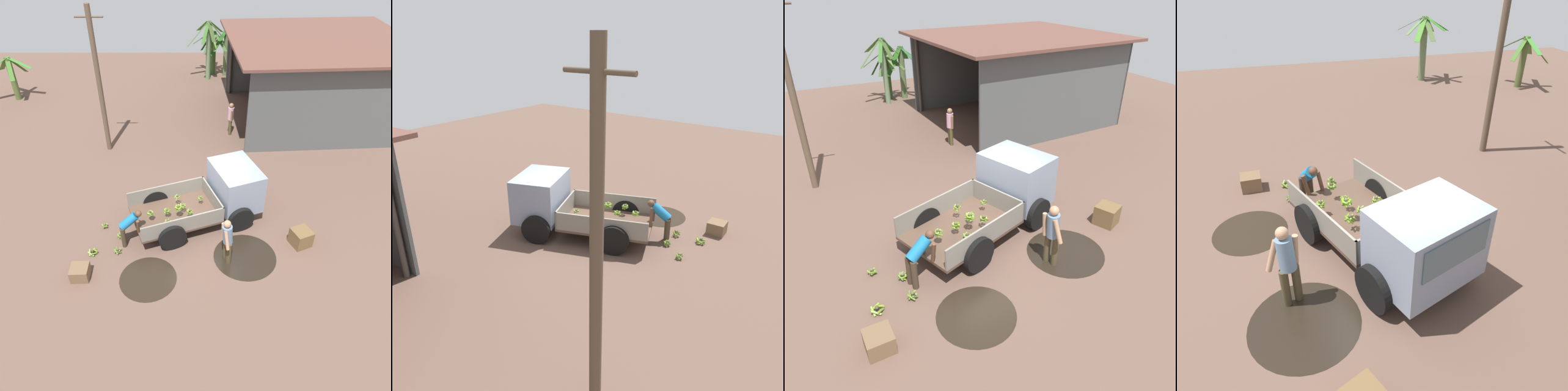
# 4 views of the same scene
# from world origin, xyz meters

# --- Properties ---
(ground) EXTENTS (36.00, 36.00, 0.00)m
(ground) POSITION_xyz_m (0.00, 0.00, 0.00)
(ground) COLOR brown
(mud_patch_0) EXTENTS (1.72, 1.72, 0.01)m
(mud_patch_0) POSITION_xyz_m (-1.77, -2.81, 0.00)
(mud_patch_0) COLOR black
(mud_patch_0) RESTS_ON ground
(mud_patch_1) EXTENTS (1.99, 1.99, 0.01)m
(mud_patch_1) POSITION_xyz_m (1.20, -1.93, 0.00)
(mud_patch_1) COLOR black
(mud_patch_1) RESTS_ON ground
(cargo_truck) EXTENTS (4.67, 3.27, 1.87)m
(cargo_truck) POSITION_xyz_m (0.56, 0.16, 0.99)
(cargo_truck) COLOR brown
(cargo_truck) RESTS_ON ground
(warehouse_shed) EXTENTS (8.82, 8.09, 3.85)m
(warehouse_shed) POSITION_xyz_m (5.91, 7.95, 2.78)
(warehouse_shed) COLOR #505454
(warehouse_shed) RESTS_ON ground
(utility_pole) EXTENTS (1.05, 0.20, 5.99)m
(utility_pole) POSITION_xyz_m (-4.23, 4.63, 3.05)
(utility_pole) COLOR brown
(utility_pole) RESTS_ON ground
(banana_palm_0) EXTENTS (2.19, 2.23, 3.41)m
(banana_palm_0) POSITION_xyz_m (0.39, 12.94, 1.86)
(banana_palm_0) COLOR #69865A
(banana_palm_0) RESTS_ON ground
(banana_palm_1) EXTENTS (2.16, 2.32, 2.72)m
(banana_palm_1) POSITION_xyz_m (3.70, 13.83, 1.48)
(banana_palm_1) COLOR #597536
(banana_palm_1) RESTS_ON ground
(banana_palm_3) EXTENTS (2.11, 2.75, 2.63)m
(banana_palm_3) POSITION_xyz_m (0.73, 13.88, 1.40)
(banana_palm_3) COLOR #446731
(banana_palm_3) RESTS_ON ground
(banana_palm_4) EXTENTS (2.46, 2.36, 2.82)m
(banana_palm_4) POSITION_xyz_m (1.54, 13.62, 1.49)
(banana_palm_4) COLOR #5B6F43
(banana_palm_4) RESTS_ON ground
(person_foreground_visitor) EXTENTS (0.43, 0.66, 1.66)m
(person_foreground_visitor) POSITION_xyz_m (0.59, -2.08, 0.92)
(person_foreground_visitor) COLOR #473C26
(person_foreground_visitor) RESTS_ON ground
(person_worker_loading) EXTENTS (0.77, 0.61, 1.28)m
(person_worker_loading) POSITION_xyz_m (-2.48, -1.29, 0.76)
(person_worker_loading) COLOR #3D3022
(person_worker_loading) RESTS_ON ground
(person_bystander_near_shed) EXTENTS (0.32, 0.60, 1.55)m
(person_bystander_near_shed) POSITION_xyz_m (1.29, 6.04, 0.86)
(person_bystander_near_shed) COLOR #4C4527
(person_bystander_near_shed) RESTS_ON ground
(banana_bunch_on_ground_0) EXTENTS (0.23, 0.22, 0.19)m
(banana_bunch_on_ground_0) POSITION_xyz_m (-3.47, -0.58, 0.11)
(banana_bunch_on_ground_0) COLOR brown
(banana_bunch_on_ground_0) RESTS_ON ground
(banana_bunch_on_ground_1) EXTENTS (0.26, 0.26, 0.21)m
(banana_bunch_on_ground_1) POSITION_xyz_m (-2.83, -1.77, 0.12)
(banana_bunch_on_ground_1) COLOR brown
(banana_bunch_on_ground_1) RESTS_ON ground
(banana_bunch_on_ground_2) EXTENTS (0.32, 0.33, 0.18)m
(banana_bunch_on_ground_2) POSITION_xyz_m (-3.63, -1.81, 0.09)
(banana_bunch_on_ground_2) COLOR #453E2C
(banana_bunch_on_ground_2) RESTS_ON ground
(banana_bunch_on_ground_3) EXTENTS (0.24, 0.24, 0.19)m
(banana_bunch_on_ground_3) POSITION_xyz_m (-2.85, -1.06, 0.11)
(banana_bunch_on_ground_3) COLOR brown
(banana_bunch_on_ground_3) RESTS_ON ground
(wooden_crate_0) EXTENTS (0.55, 0.55, 0.41)m
(wooden_crate_0) POSITION_xyz_m (-3.79, -2.74, 0.21)
(wooden_crate_0) COLOR brown
(wooden_crate_0) RESTS_ON ground
(wooden_crate_1) EXTENTS (0.76, 0.76, 0.58)m
(wooden_crate_1) POSITION_xyz_m (3.06, -1.35, 0.29)
(wooden_crate_1) COLOR brown
(wooden_crate_1) RESTS_ON ground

